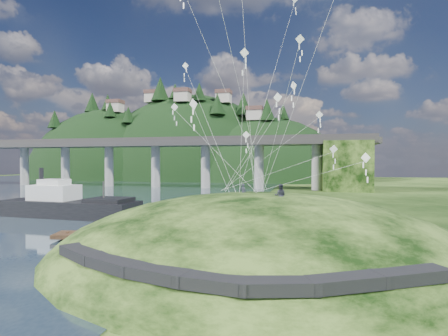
# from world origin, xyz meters

# --- Properties ---
(ground) EXTENTS (320.00, 320.00, 0.00)m
(ground) POSITION_xyz_m (0.00, 0.00, 0.00)
(ground) COLOR black
(ground) RESTS_ON ground
(grass_hill) EXTENTS (36.00, 32.00, 13.00)m
(grass_hill) POSITION_xyz_m (8.00, 2.00, -1.50)
(grass_hill) COLOR black
(grass_hill) RESTS_ON ground
(footpath) EXTENTS (22.29, 5.84, 0.83)m
(footpath) POSITION_xyz_m (7.46, -9.74, 2.08)
(footpath) COLOR black
(footpath) RESTS_ON ground
(bridge) EXTENTS (160.00, 11.00, 15.00)m
(bridge) POSITION_xyz_m (-26.46, 70.07, 9.70)
(bridge) COLOR #2D2B2B
(bridge) RESTS_ON ground
(far_ridge) EXTENTS (153.00, 70.00, 94.50)m
(far_ridge) POSITION_xyz_m (-43.58, 122.17, -7.44)
(far_ridge) COLOR black
(far_ridge) RESTS_ON ground
(work_barge) EXTENTS (19.56, 6.15, 6.77)m
(work_barge) POSITION_xyz_m (-20.16, 15.03, 1.70)
(work_barge) COLOR black
(work_barge) RESTS_ON ground
(wooden_dock) EXTENTS (15.64, 5.91, 1.11)m
(wooden_dock) POSITION_xyz_m (-4.43, 4.23, 0.49)
(wooden_dock) COLOR #352115
(wooden_dock) RESTS_ON ground
(kite_flyers) EXTENTS (4.12, 2.95, 1.84)m
(kite_flyers) POSITION_xyz_m (9.06, 1.26, 5.84)
(kite_flyers) COLOR #262833
(kite_flyers) RESTS_ON ground
(kite_swarm) EXTENTS (17.66, 16.98, 18.92)m
(kite_swarm) POSITION_xyz_m (7.87, 1.84, 16.37)
(kite_swarm) COLOR white
(kite_swarm) RESTS_ON ground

